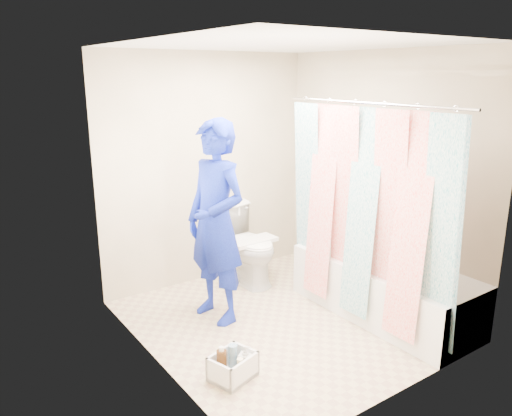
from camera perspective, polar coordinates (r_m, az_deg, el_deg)
floor at (r=4.66m, az=3.00°, el=-12.78°), size 2.60×2.60×0.00m
ceiling at (r=4.12m, az=3.48°, el=18.17°), size 2.40×2.60×0.02m
wall_back at (r=5.29m, az=-5.57°, el=4.40°), size 2.40×0.02×2.40m
wall_front at (r=3.35m, az=17.16°, el=-2.59°), size 2.40×0.02×2.40m
wall_left at (r=3.63m, az=-11.80°, el=-0.86°), size 0.02×2.60×2.40m
wall_right at (r=5.05m, az=13.99°, el=3.51°), size 0.02×2.60×2.40m
bathtub at (r=4.81m, az=14.34°, el=-8.79°), size 0.70×1.75×0.50m
curtain_rod at (r=4.17m, az=12.85°, el=11.61°), size 0.02×1.90×0.02m
shower_curtain at (r=4.32m, az=12.13°, el=-0.78°), size 0.06×1.75×1.80m
toilet at (r=5.34m, az=-1.17°, el=-4.14°), size 0.49×0.83×0.83m
tank_lid at (r=5.22m, az=-0.32°, el=-3.78°), size 0.52×0.24×0.04m
tank_internals at (r=5.37m, az=-2.99°, el=0.46°), size 0.20×0.07×0.27m
plumber at (r=4.41m, az=-4.59°, el=-1.66°), size 0.54×0.73×1.82m
cleaning_caddy at (r=3.86m, az=-2.55°, el=-17.65°), size 0.38×0.33×0.24m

